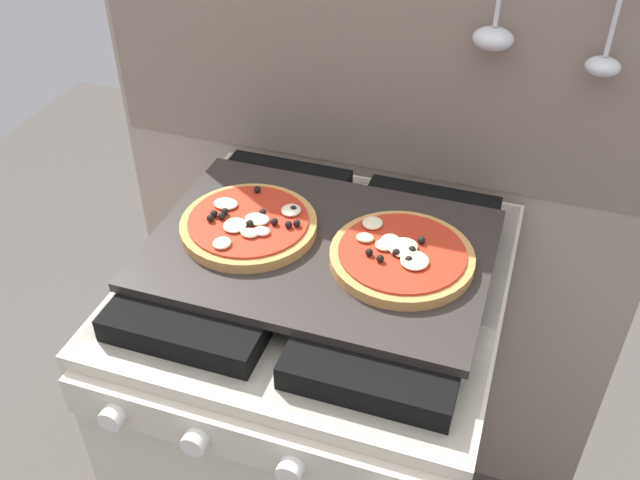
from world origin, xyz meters
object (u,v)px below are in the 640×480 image
stove (320,428)px  pizza_right (402,255)px  pizza_left (248,225)px  baking_tray (320,249)px

stove → pizza_right: 0.50m
pizza_left → pizza_right: size_ratio=1.00×
pizza_right → pizza_left: bearing=-179.0°
pizza_right → baking_tray: bearing=-179.0°
pizza_left → pizza_right: bearing=1.0°
baking_tray → pizza_left: bearing=-179.1°
stove → baking_tray: size_ratio=1.67×
stove → baking_tray: bearing=90.0°
stove → pizza_left: 0.49m
pizza_left → pizza_right: same height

